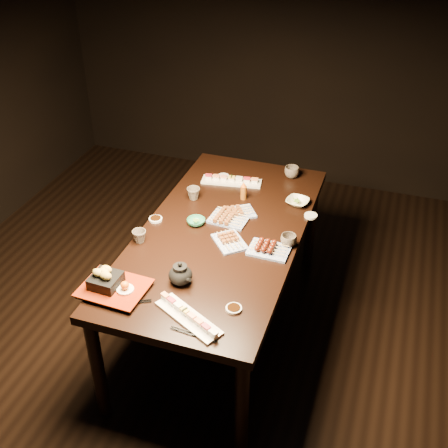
{
  "coord_description": "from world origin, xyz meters",
  "views": [
    {
      "loc": [
        0.98,
        -2.12,
        2.59
      ],
      "look_at": [
        0.12,
        0.44,
        0.77
      ],
      "focal_mm": 45.0,
      "sensor_mm": 36.0,
      "label": 1
    }
  ],
  "objects_px": {
    "edamame_bowl_green": "(196,222)",
    "teacup_near_left": "(139,236)",
    "edamame_bowl_cream": "(298,202)",
    "condiment_bottle": "(244,191)",
    "dining_table": "(221,282)",
    "teacup_mid_right": "(289,240)",
    "teapot": "(180,273)",
    "teacup_far_right": "(292,172)",
    "teacup_far_left": "(194,194)",
    "yakitori_plate_center": "(229,216)",
    "yakitori_plate_right": "(230,239)",
    "yakitori_plate_left": "(237,210)",
    "sushi_platter_far": "(231,179)",
    "sushi_platter_near": "(188,315)",
    "tempura_tray": "(113,282)"
  },
  "relations": [
    {
      "from": "sushi_platter_near",
      "to": "teacup_far_left",
      "type": "bearing_deg",
      "value": 137.7
    },
    {
      "from": "edamame_bowl_cream",
      "to": "condiment_bottle",
      "type": "distance_m",
      "value": 0.34
    },
    {
      "from": "sushi_platter_near",
      "to": "teacup_far_right",
      "type": "height_order",
      "value": "teacup_far_right"
    },
    {
      "from": "sushi_platter_far",
      "to": "edamame_bowl_cream",
      "type": "xyz_separation_m",
      "value": [
        0.47,
        -0.13,
        -0.01
      ]
    },
    {
      "from": "yakitori_plate_right",
      "to": "yakitori_plate_center",
      "type": "bearing_deg",
      "value": 158.44
    },
    {
      "from": "yakitori_plate_center",
      "to": "yakitori_plate_right",
      "type": "relative_size",
      "value": 1.1
    },
    {
      "from": "teapot",
      "to": "teacup_far_right",
      "type": "bearing_deg",
      "value": 108.32
    },
    {
      "from": "teacup_far_right",
      "to": "teapot",
      "type": "distance_m",
      "value": 1.29
    },
    {
      "from": "edamame_bowl_green",
      "to": "sushi_platter_near",
      "type": "bearing_deg",
      "value": -71.56
    },
    {
      "from": "yakitori_plate_center",
      "to": "yakitori_plate_right",
      "type": "xyz_separation_m",
      "value": [
        0.08,
        -0.22,
        -0.0
      ]
    },
    {
      "from": "dining_table",
      "to": "yakitori_plate_center",
      "type": "xyz_separation_m",
      "value": [
        0.0,
        0.13,
        0.4
      ]
    },
    {
      "from": "edamame_bowl_cream",
      "to": "teapot",
      "type": "bearing_deg",
      "value": -113.3
    },
    {
      "from": "teacup_far_right",
      "to": "edamame_bowl_green",
      "type": "bearing_deg",
      "value": -118.92
    },
    {
      "from": "dining_table",
      "to": "teacup_near_left",
      "type": "xyz_separation_m",
      "value": [
        -0.4,
        -0.24,
        0.41
      ]
    },
    {
      "from": "sushi_platter_near",
      "to": "teacup_near_left",
      "type": "xyz_separation_m",
      "value": [
        -0.49,
        0.49,
        0.01
      ]
    },
    {
      "from": "dining_table",
      "to": "teacup_mid_right",
      "type": "bearing_deg",
      "value": 10.97
    },
    {
      "from": "sushi_platter_near",
      "to": "sushi_platter_far",
      "type": "distance_m",
      "value": 1.31
    },
    {
      "from": "yakitori_plate_left",
      "to": "teacup_far_right",
      "type": "height_order",
      "value": "teacup_far_right"
    },
    {
      "from": "yakitori_plate_left",
      "to": "edamame_bowl_cream",
      "type": "bearing_deg",
      "value": 1.37
    },
    {
      "from": "dining_table",
      "to": "sushi_platter_near",
      "type": "bearing_deg",
      "value": -70.55
    },
    {
      "from": "edamame_bowl_green",
      "to": "teacup_near_left",
      "type": "xyz_separation_m",
      "value": [
        -0.24,
        -0.27,
        0.02
      ]
    },
    {
      "from": "sushi_platter_far",
      "to": "teacup_far_right",
      "type": "xyz_separation_m",
      "value": [
        0.36,
        0.2,
        0.01
      ]
    },
    {
      "from": "dining_table",
      "to": "yakitori_plate_left",
      "type": "xyz_separation_m",
      "value": [
        0.03,
        0.21,
        0.4
      ]
    },
    {
      "from": "sushi_platter_far",
      "to": "teacup_far_right",
      "type": "distance_m",
      "value": 0.41
    },
    {
      "from": "edamame_bowl_green",
      "to": "teacup_near_left",
      "type": "bearing_deg",
      "value": -131.38
    },
    {
      "from": "yakitori_plate_center",
      "to": "yakitori_plate_left",
      "type": "relative_size",
      "value": 1.09
    },
    {
      "from": "teacup_far_left",
      "to": "teacup_far_right",
      "type": "distance_m",
      "value": 0.7
    },
    {
      "from": "edamame_bowl_cream",
      "to": "condiment_bottle",
      "type": "relative_size",
      "value": 1.13
    },
    {
      "from": "teacup_near_left",
      "to": "teacup_far_right",
      "type": "distance_m",
      "value": 1.19
    },
    {
      "from": "yakitori_plate_center",
      "to": "teapot",
      "type": "bearing_deg",
      "value": -90.54
    },
    {
      "from": "yakitori_plate_left",
      "to": "edamame_bowl_cream",
      "type": "relative_size",
      "value": 1.5
    },
    {
      "from": "yakitori_plate_left",
      "to": "edamame_bowl_cream",
      "type": "height_order",
      "value": "yakitori_plate_left"
    },
    {
      "from": "yakitori_plate_right",
      "to": "teacup_near_left",
      "type": "distance_m",
      "value": 0.5
    },
    {
      "from": "edamame_bowl_green",
      "to": "teapot",
      "type": "xyz_separation_m",
      "value": [
        0.12,
        -0.52,
        0.04
      ]
    },
    {
      "from": "yakitori_plate_left",
      "to": "edamame_bowl_cream",
      "type": "distance_m",
      "value": 0.39
    },
    {
      "from": "teacup_mid_right",
      "to": "teapot",
      "type": "height_order",
      "value": "teapot"
    },
    {
      "from": "teacup_near_left",
      "to": "yakitori_plate_center",
      "type": "bearing_deg",
      "value": 42.14
    },
    {
      "from": "teacup_near_left",
      "to": "teacup_mid_right",
      "type": "height_order",
      "value": "teacup_near_left"
    },
    {
      "from": "dining_table",
      "to": "edamame_bowl_green",
      "type": "distance_m",
      "value": 0.43
    },
    {
      "from": "dining_table",
      "to": "edamame_bowl_cream",
      "type": "relative_size",
      "value": 13.18
    },
    {
      "from": "teacup_far_left",
      "to": "sushi_platter_near",
      "type": "bearing_deg",
      "value": -70.09
    },
    {
      "from": "sushi_platter_near",
      "to": "yakitori_plate_center",
      "type": "height_order",
      "value": "yakitori_plate_center"
    },
    {
      "from": "dining_table",
      "to": "condiment_bottle",
      "type": "bearing_deg",
      "value": 100.31
    },
    {
      "from": "edamame_bowl_green",
      "to": "teacup_mid_right",
      "type": "xyz_separation_m",
      "value": [
        0.56,
        -0.04,
        0.02
      ]
    },
    {
      "from": "yakitori_plate_left",
      "to": "teacup_far_left",
      "type": "bearing_deg",
      "value": 131.44
    },
    {
      "from": "sushi_platter_near",
      "to": "condiment_bottle",
      "type": "bearing_deg",
      "value": 121.49
    },
    {
      "from": "dining_table",
      "to": "teapot",
      "type": "height_order",
      "value": "teapot"
    },
    {
      "from": "tempura_tray",
      "to": "teacup_far_right",
      "type": "xyz_separation_m",
      "value": [
        0.58,
        1.42,
        -0.02
      ]
    },
    {
      "from": "sushi_platter_near",
      "to": "yakitori_plate_right",
      "type": "xyz_separation_m",
      "value": [
        -0.01,
        0.64,
        0.0
      ]
    },
    {
      "from": "condiment_bottle",
      "to": "yakitori_plate_center",
      "type": "bearing_deg",
      "value": -92.42
    }
  ]
}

